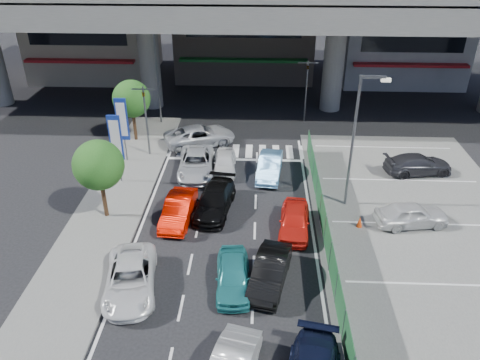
{
  "coord_description": "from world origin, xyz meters",
  "views": [
    {
      "loc": [
        1.73,
        -18.17,
        15.31
      ],
      "look_at": [
        0.68,
        5.14,
        2.01
      ],
      "focal_mm": 35.0,
      "sensor_mm": 36.0,
      "label": 1
    }
  ],
  "objects_px": {
    "street_lamp_right": "(357,132)",
    "sedan_black_mid": "(215,201)",
    "taxi_orange_left": "(179,210)",
    "sedan_white_mid_left": "(130,278)",
    "sedan_white_front_mid": "(225,162)",
    "taxi_orange_right": "(294,220)",
    "traffic_cone": "(360,222)",
    "kei_truck_front_right": "(270,166)",
    "traffic_light_right": "(307,76)",
    "signboard_far": "(122,121)",
    "parked_sedan_white": "(411,214)",
    "wagon_silver_front_left": "(196,163)",
    "taxi_teal_mid": "(233,275)",
    "hatch_black_mid_right": "(270,272)",
    "street_lamp_left": "(159,67)",
    "parked_sedan_dgrey": "(418,164)",
    "signboard_near": "(116,140)",
    "tree_near": "(99,165)",
    "traffic_light_left": "(145,104)",
    "tree_far": "(131,99)",
    "crossing_wagon_silver": "(200,136)"
  },
  "relations": [
    {
      "from": "parked_sedan_dgrey",
      "to": "signboard_near",
      "type": "bearing_deg",
      "value": 87.08
    },
    {
      "from": "traffic_light_right",
      "to": "street_lamp_left",
      "type": "relative_size",
      "value": 0.65
    },
    {
      "from": "signboard_far",
      "to": "parked_sedan_white",
      "type": "distance_m",
      "value": 19.4
    },
    {
      "from": "taxi_orange_left",
      "to": "kei_truck_front_right",
      "type": "xyz_separation_m",
      "value": [
        5.23,
        5.5,
        0.0
      ]
    },
    {
      "from": "traffic_cone",
      "to": "kei_truck_front_right",
      "type": "bearing_deg",
      "value": 130.63
    },
    {
      "from": "sedan_white_mid_left",
      "to": "parked_sedan_white",
      "type": "distance_m",
      "value": 15.52
    },
    {
      "from": "taxi_orange_right",
      "to": "parked_sedan_dgrey",
      "type": "xyz_separation_m",
      "value": [
        8.66,
        6.97,
        0.03
      ]
    },
    {
      "from": "traffic_light_left",
      "to": "sedan_black_mid",
      "type": "distance_m",
      "value": 9.45
    },
    {
      "from": "street_lamp_right",
      "to": "parked_sedan_white",
      "type": "distance_m",
      "value": 5.51
    },
    {
      "from": "sedan_black_mid",
      "to": "wagon_silver_front_left",
      "type": "xyz_separation_m",
      "value": [
        -1.68,
        4.62,
        0.01
      ]
    },
    {
      "from": "wagon_silver_front_left",
      "to": "parked_sedan_white",
      "type": "xyz_separation_m",
      "value": [
        12.8,
        -5.67,
        0.06
      ]
    },
    {
      "from": "sedan_white_mid_left",
      "to": "taxi_orange_right",
      "type": "height_order",
      "value": "taxi_orange_right"
    },
    {
      "from": "tree_far",
      "to": "kei_truck_front_right",
      "type": "height_order",
      "value": "tree_far"
    },
    {
      "from": "tree_near",
      "to": "hatch_black_mid_right",
      "type": "distance_m",
      "value": 11.05
    },
    {
      "from": "traffic_light_right",
      "to": "sedan_black_mid",
      "type": "bearing_deg",
      "value": -114.18
    },
    {
      "from": "street_lamp_left",
      "to": "traffic_cone",
      "type": "height_order",
      "value": "street_lamp_left"
    },
    {
      "from": "wagon_silver_front_left",
      "to": "taxi_teal_mid",
      "type": "bearing_deg",
      "value": -78.36
    },
    {
      "from": "street_lamp_right",
      "to": "crossing_wagon_silver",
      "type": "height_order",
      "value": "street_lamp_right"
    },
    {
      "from": "signboard_near",
      "to": "taxi_orange_right",
      "type": "bearing_deg",
      "value": -23.97
    },
    {
      "from": "taxi_orange_right",
      "to": "traffic_cone",
      "type": "xyz_separation_m",
      "value": [
        3.67,
        0.47,
        -0.31
      ]
    },
    {
      "from": "signboard_near",
      "to": "parked_sedan_white",
      "type": "distance_m",
      "value": 18.13
    },
    {
      "from": "street_lamp_right",
      "to": "hatch_black_mid_right",
      "type": "height_order",
      "value": "street_lamp_right"
    },
    {
      "from": "parked_sedan_white",
      "to": "tree_near",
      "type": "bearing_deg",
      "value": 80.79
    },
    {
      "from": "traffic_light_right",
      "to": "crossing_wagon_silver",
      "type": "height_order",
      "value": "traffic_light_right"
    },
    {
      "from": "hatch_black_mid_right",
      "to": "sedan_black_mid",
      "type": "relative_size",
      "value": 0.89
    },
    {
      "from": "sedan_black_mid",
      "to": "parked_sedan_dgrey",
      "type": "distance_m",
      "value": 14.19
    },
    {
      "from": "street_lamp_left",
      "to": "crossing_wagon_silver",
      "type": "bearing_deg",
      "value": -48.21
    },
    {
      "from": "signboard_near",
      "to": "sedan_black_mid",
      "type": "distance_m",
      "value": 7.47
    },
    {
      "from": "sedan_black_mid",
      "to": "crossing_wagon_silver",
      "type": "height_order",
      "value": "crossing_wagon_silver"
    },
    {
      "from": "taxi_orange_left",
      "to": "sedan_white_front_mid",
      "type": "relative_size",
      "value": 1.14
    },
    {
      "from": "traffic_light_right",
      "to": "parked_sedan_dgrey",
      "type": "relative_size",
      "value": 1.15
    },
    {
      "from": "taxi_orange_left",
      "to": "sedan_white_mid_left",
      "type": "bearing_deg",
      "value": -98.76
    },
    {
      "from": "signboard_near",
      "to": "taxi_orange_left",
      "type": "height_order",
      "value": "signboard_near"
    },
    {
      "from": "signboard_far",
      "to": "parked_sedan_white",
      "type": "relative_size",
      "value": 1.17
    },
    {
      "from": "traffic_light_right",
      "to": "tree_near",
      "type": "height_order",
      "value": "traffic_light_right"
    },
    {
      "from": "sedan_black_mid",
      "to": "crossing_wagon_silver",
      "type": "distance_m",
      "value": 9.25
    },
    {
      "from": "taxi_teal_mid",
      "to": "taxi_orange_right",
      "type": "bearing_deg",
      "value": 52.04
    },
    {
      "from": "taxi_orange_left",
      "to": "taxi_orange_right",
      "type": "bearing_deg",
      "value": -2.72
    },
    {
      "from": "tree_far",
      "to": "taxi_orange_right",
      "type": "bearing_deg",
      "value": -44.53
    },
    {
      "from": "tree_near",
      "to": "taxi_orange_left",
      "type": "height_order",
      "value": "tree_near"
    },
    {
      "from": "traffic_light_right",
      "to": "signboard_far",
      "type": "height_order",
      "value": "traffic_light_right"
    },
    {
      "from": "wagon_silver_front_left",
      "to": "parked_sedan_dgrey",
      "type": "xyz_separation_m",
      "value": [
        14.91,
        0.51,
        0.03
      ]
    },
    {
      "from": "traffic_light_right",
      "to": "taxi_orange_left",
      "type": "height_order",
      "value": "traffic_light_right"
    },
    {
      "from": "tree_near",
      "to": "tree_far",
      "type": "relative_size",
      "value": 1.0
    },
    {
      "from": "street_lamp_right",
      "to": "sedan_black_mid",
      "type": "relative_size",
      "value": 1.69
    },
    {
      "from": "kei_truck_front_right",
      "to": "parked_sedan_white",
      "type": "bearing_deg",
      "value": -28.88
    },
    {
      "from": "signboard_near",
      "to": "traffic_light_right",
      "type": "bearing_deg",
      "value": 40.91
    },
    {
      "from": "sedan_white_front_mid",
      "to": "parked_sedan_dgrey",
      "type": "relative_size",
      "value": 0.82
    },
    {
      "from": "kei_truck_front_right",
      "to": "parked_sedan_dgrey",
      "type": "bearing_deg",
      "value": 10.09
    },
    {
      "from": "traffic_light_left",
      "to": "taxi_orange_left",
      "type": "height_order",
      "value": "traffic_light_left"
    }
  ]
}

